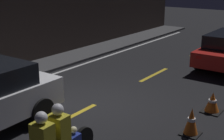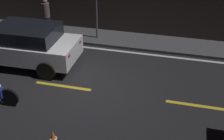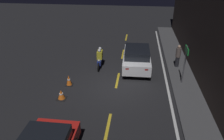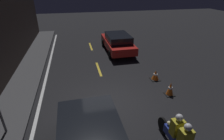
{
  "view_description": "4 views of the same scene",
  "coord_description": "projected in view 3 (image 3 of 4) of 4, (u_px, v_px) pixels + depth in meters",
  "views": [
    {
      "loc": [
        -6.38,
        -5.28,
        3.55
      ],
      "look_at": [
        0.52,
        -0.23,
        0.96
      ],
      "focal_mm": 50.0,
      "sensor_mm": 36.0,
      "label": 1
    },
    {
      "loc": [
        2.87,
        -8.26,
        5.79
      ],
      "look_at": [
        0.7,
        0.13,
        0.81
      ],
      "focal_mm": 50.0,
      "sensor_mm": 36.0,
      "label": 2
    },
    {
      "loc": [
        11.23,
        1.14,
        6.79
      ],
      "look_at": [
        -0.58,
        -0.31,
        0.92
      ],
      "focal_mm": 35.0,
      "sensor_mm": 36.0,
      "label": 3
    },
    {
      "loc": [
        -6.29,
        1.33,
        4.8
      ],
      "look_at": [
        1.07,
        -0.31,
        1.07
      ],
      "focal_mm": 28.0,
      "sensor_mm": 36.0,
      "label": 4
    }
  ],
  "objects": [
    {
      "name": "ground_plane",
      "position": [
        116.0,
        88.0,
        13.12
      ],
      "size": [
        56.0,
        56.0,
        0.0
      ],
      "primitive_type": "plane",
      "color": "black"
    },
    {
      "name": "motorcycle",
      "position": [
        100.0,
        58.0,
        15.67
      ],
      "size": [
        2.17,
        0.39,
        1.37
      ],
      "rotation": [
        0.0,
        0.0,
        0.05
      ],
      "color": "black",
      "rests_on": "ground"
    },
    {
      "name": "traffic_cone_mid",
      "position": [
        61.0,
        95.0,
        11.99
      ],
      "size": [
        0.51,
        0.51,
        0.56
      ],
      "color": "black",
      "rests_on": "ground"
    },
    {
      "name": "sedan_white",
      "position": [
        137.0,
        57.0,
        15.25
      ],
      "size": [
        4.12,
        2.03,
        1.56
      ],
      "rotation": [
        0.0,
        0.0,
        3.16
      ],
      "color": "silver",
      "rests_on": "ground"
    },
    {
      "name": "lane_dash_d",
      "position": [
        108.0,
        127.0,
        10.01
      ],
      "size": [
        2.0,
        0.14,
        0.01
      ],
      "color": "gold",
      "rests_on": "ground"
    },
    {
      "name": "lane_dash_a",
      "position": [
        126.0,
        37.0,
        22.02
      ],
      "size": [
        2.0,
        0.14,
        0.01
      ],
      "color": "gold",
      "rests_on": "ground"
    },
    {
      "name": "raised_curb",
      "position": [
        187.0,
        92.0,
        12.65
      ],
      "size": [
        28.0,
        1.61,
        0.1
      ],
      "color": "#424244",
      "rests_on": "ground"
    },
    {
      "name": "building_front",
      "position": [
        219.0,
        27.0,
        10.84
      ],
      "size": [
        28.0,
        0.3,
        7.82
      ],
      "color": "#382D28",
      "rests_on": "ground"
    },
    {
      "name": "lane_dash_c",
      "position": [
        118.0,
        80.0,
        14.01
      ],
      "size": [
        2.0,
        0.14,
        0.01
      ],
      "color": "gold",
      "rests_on": "ground"
    },
    {
      "name": "traffic_cone_near",
      "position": [
        69.0,
        80.0,
        13.33
      ],
      "size": [
        0.43,
        0.43,
        0.66
      ],
      "color": "black",
      "rests_on": "ground"
    },
    {
      "name": "pedestrian",
      "position": [
        178.0,
        56.0,
        15.29
      ],
      "size": [
        0.34,
        0.34,
        1.6
      ],
      "color": "black",
      "rests_on": "raised_curb"
    },
    {
      "name": "lane_dash_b",
      "position": [
        123.0,
        54.0,
        18.02
      ],
      "size": [
        2.0,
        0.14,
        0.01
      ],
      "color": "gold",
      "rests_on": "ground"
    },
    {
      "name": "lane_solid_kerb",
      "position": [
        168.0,
        91.0,
        12.78
      ],
      "size": [
        25.2,
        0.14,
        0.01
      ],
      "color": "silver",
      "rests_on": "ground"
    },
    {
      "name": "shop_sign",
      "position": [
        186.0,
        57.0,
        12.78
      ],
      "size": [
        0.9,
        0.08,
        2.4
      ],
      "color": "#4C4C51",
      "rests_on": "raised_curb"
    }
  ]
}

